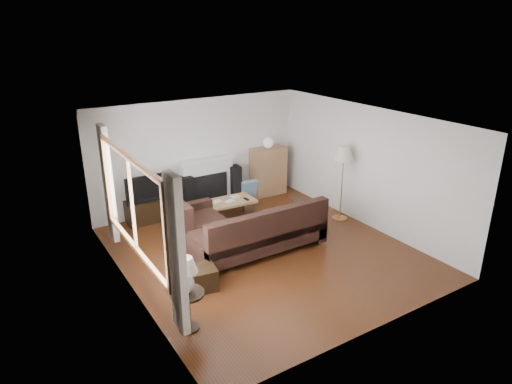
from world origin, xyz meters
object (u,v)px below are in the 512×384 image
floor_lamp (342,183)px  tv_stand (150,210)px  coffee_table (228,210)px  sectional_sofa (259,229)px  bookshelf (268,171)px  side_table (188,311)px

floor_lamp → tv_stand: bearing=149.2°
coffee_table → floor_lamp: floor_lamp is taller
tv_stand → sectional_sofa: size_ratio=0.36×
bookshelf → sectional_sofa: size_ratio=0.43×
sectional_sofa → floor_lamp: (2.30, 0.30, 0.38)m
bookshelf → coffee_table: 1.85m
tv_stand → sectional_sofa: 2.72m
coffee_table → floor_lamp: size_ratio=0.69×
tv_stand → coffee_table: tv_stand is taller
floor_lamp → side_table: floor_lamp is taller
tv_stand → bookshelf: bearing=0.3°
coffee_table → side_table: (-2.30, -3.01, 0.07)m
tv_stand → coffee_table: (1.47, -0.84, -0.02)m
sectional_sofa → side_table: (-2.07, -1.44, -0.15)m
sectional_sofa → side_table: size_ratio=4.63×
floor_lamp → sectional_sofa: bearing=-172.6°
bookshelf → tv_stand: bearing=-179.7°
coffee_table → floor_lamp: (2.07, -1.27, 0.60)m
sectional_sofa → side_table: sectional_sofa is taller
tv_stand → side_table: 3.94m
coffee_table → floor_lamp: 2.50m
sectional_sofa → coffee_table: sectional_sofa is taller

